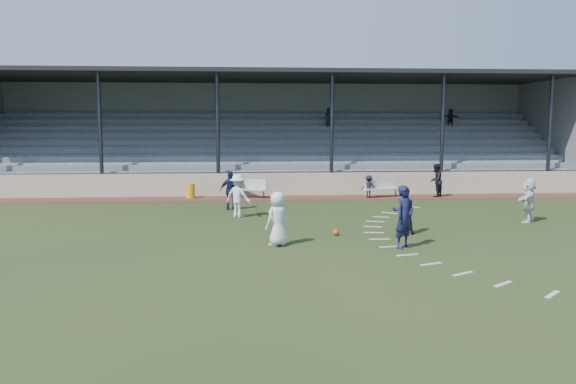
{
  "coord_description": "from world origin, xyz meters",
  "views": [
    {
      "loc": [
        -1.52,
        -17.93,
        3.81
      ],
      "look_at": [
        0.0,
        2.5,
        1.3
      ],
      "focal_mm": 35.0,
      "sensor_mm": 36.0,
      "label": 1
    }
  ],
  "objects_px": {
    "trash_bin": "(190,191)",
    "player_navy_lead": "(404,217)",
    "football": "(336,232)",
    "player_white_lead": "(278,219)",
    "bench_left": "(248,187)",
    "bench_right": "(381,186)",
    "official": "(436,180)"
  },
  "relations": [
    {
      "from": "trash_bin",
      "to": "player_navy_lead",
      "type": "height_order",
      "value": "player_navy_lead"
    },
    {
      "from": "football",
      "to": "player_white_lead",
      "type": "relative_size",
      "value": 0.13
    },
    {
      "from": "bench_left",
      "to": "trash_bin",
      "type": "distance_m",
      "value": 2.94
    },
    {
      "from": "bench_left",
      "to": "trash_bin",
      "type": "relative_size",
      "value": 2.7
    },
    {
      "from": "football",
      "to": "player_white_lead",
      "type": "bearing_deg",
      "value": -144.73
    },
    {
      "from": "bench_right",
      "to": "official",
      "type": "distance_m",
      "value": 2.85
    },
    {
      "from": "player_white_lead",
      "to": "official",
      "type": "xyz_separation_m",
      "value": [
        8.83,
        11.05,
        0.03
      ]
    },
    {
      "from": "bench_left",
      "to": "player_navy_lead",
      "type": "bearing_deg",
      "value": -48.29
    },
    {
      "from": "player_white_lead",
      "to": "bench_left",
      "type": "bearing_deg",
      "value": -121.0
    },
    {
      "from": "bench_left",
      "to": "official",
      "type": "bearing_deg",
      "value": 17.75
    },
    {
      "from": "bench_right",
      "to": "official",
      "type": "bearing_deg",
      "value": -21.05
    },
    {
      "from": "bench_left",
      "to": "football",
      "type": "xyz_separation_m",
      "value": [
        2.96,
        -10.03,
        -0.48
      ]
    },
    {
      "from": "bench_left",
      "to": "player_navy_lead",
      "type": "relative_size",
      "value": 1.04
    },
    {
      "from": "football",
      "to": "official",
      "type": "bearing_deg",
      "value": 54.8
    },
    {
      "from": "bench_right",
      "to": "official",
      "type": "xyz_separation_m",
      "value": [
        2.83,
        -0.15,
        0.3
      ]
    },
    {
      "from": "football",
      "to": "player_navy_lead",
      "type": "distance_m",
      "value": 2.86
    },
    {
      "from": "bench_right",
      "to": "player_navy_lead",
      "type": "height_order",
      "value": "player_navy_lead"
    },
    {
      "from": "bench_left",
      "to": "player_white_lead",
      "type": "relative_size",
      "value": 1.18
    },
    {
      "from": "bench_left",
      "to": "official",
      "type": "distance_m",
      "value": 9.74
    },
    {
      "from": "player_white_lead",
      "to": "official",
      "type": "bearing_deg",
      "value": -164.1
    },
    {
      "from": "official",
      "to": "bench_left",
      "type": "bearing_deg",
      "value": -50.82
    },
    {
      "from": "bench_right",
      "to": "football",
      "type": "distance_m",
      "value": 10.52
    },
    {
      "from": "player_navy_lead",
      "to": "official",
      "type": "distance_m",
      "value": 12.69
    },
    {
      "from": "bench_right",
      "to": "player_navy_lead",
      "type": "bearing_deg",
      "value": -118.31
    },
    {
      "from": "bench_left",
      "to": "official",
      "type": "relative_size",
      "value": 1.17
    },
    {
      "from": "football",
      "to": "player_white_lead",
      "type": "distance_m",
      "value": 2.64
    },
    {
      "from": "bench_left",
      "to": "player_white_lead",
      "type": "xyz_separation_m",
      "value": [
        0.9,
        -11.49,
        0.27
      ]
    },
    {
      "from": "bench_right",
      "to": "trash_bin",
      "type": "xyz_separation_m",
      "value": [
        -9.83,
        0.32,
        -0.19
      ]
    },
    {
      "from": "bench_left",
      "to": "official",
      "type": "height_order",
      "value": "official"
    },
    {
      "from": "player_white_lead",
      "to": "football",
      "type": "bearing_deg",
      "value": 179.8
    },
    {
      "from": "trash_bin",
      "to": "football",
      "type": "relative_size",
      "value": 3.47
    },
    {
      "from": "player_navy_lead",
      "to": "official",
      "type": "bearing_deg",
      "value": 30.67
    }
  ]
}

